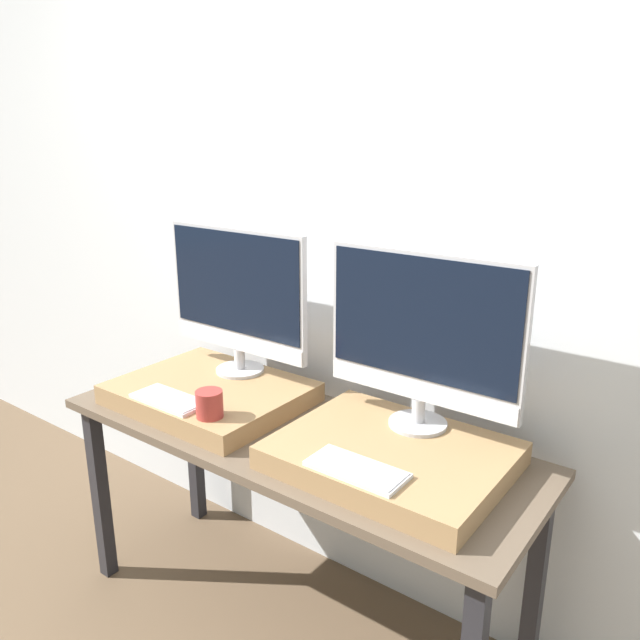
{
  "coord_description": "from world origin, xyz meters",
  "views": [
    {
      "loc": [
        1.17,
        -1.12,
        1.7
      ],
      "look_at": [
        0.0,
        0.46,
        1.1
      ],
      "focal_mm": 35.0,
      "sensor_mm": 36.0,
      "label": 1
    }
  ],
  "objects_px": {
    "monitor_left": "(237,295)",
    "keyboard_left": "(169,399)",
    "monitor_right": "(422,334)",
    "keyboard_right": "(357,469)",
    "mug": "(209,404)"
  },
  "relations": [
    {
      "from": "monitor_right",
      "to": "keyboard_right",
      "type": "xyz_separation_m",
      "value": [
        -0.0,
        -0.34,
        -0.29
      ]
    },
    {
      "from": "monitor_left",
      "to": "keyboard_left",
      "type": "bearing_deg",
      "value": -90.0
    },
    {
      "from": "keyboard_left",
      "to": "mug",
      "type": "height_order",
      "value": "mug"
    },
    {
      "from": "keyboard_left",
      "to": "keyboard_right",
      "type": "bearing_deg",
      "value": 0.0
    },
    {
      "from": "monitor_left",
      "to": "mug",
      "type": "height_order",
      "value": "monitor_left"
    },
    {
      "from": "keyboard_right",
      "to": "mug",
      "type": "bearing_deg",
      "value": -180.0
    },
    {
      "from": "mug",
      "to": "monitor_right",
      "type": "distance_m",
      "value": 0.7
    },
    {
      "from": "monitor_left",
      "to": "monitor_right",
      "type": "relative_size",
      "value": 1.0
    },
    {
      "from": "monitor_right",
      "to": "keyboard_right",
      "type": "height_order",
      "value": "monitor_right"
    },
    {
      "from": "monitor_left",
      "to": "mug",
      "type": "relative_size",
      "value": 7.17
    },
    {
      "from": "mug",
      "to": "keyboard_left",
      "type": "bearing_deg",
      "value": 180.0
    },
    {
      "from": "monitor_left",
      "to": "monitor_right",
      "type": "distance_m",
      "value": 0.75
    },
    {
      "from": "monitor_right",
      "to": "keyboard_right",
      "type": "relative_size",
      "value": 2.3
    },
    {
      "from": "keyboard_right",
      "to": "monitor_right",
      "type": "bearing_deg",
      "value": 90.0
    },
    {
      "from": "keyboard_right",
      "to": "monitor_left",
      "type": "bearing_deg",
      "value": 155.69
    }
  ]
}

